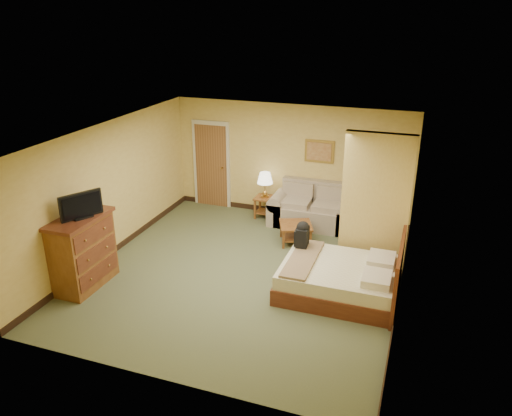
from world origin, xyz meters
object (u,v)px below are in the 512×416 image
at_px(coffee_table, 296,229).
at_px(dresser, 83,251).
at_px(loveseat, 313,212).
at_px(bed, 343,279).

height_order(coffee_table, dresser, dresser).
bearing_deg(coffee_table, loveseat, 83.19).
bearing_deg(bed, dresser, -164.40).
height_order(dresser, bed, dresser).
height_order(loveseat, bed, bed).
bearing_deg(dresser, loveseat, 51.02).
relative_size(loveseat, coffee_table, 2.28).
height_order(coffee_table, bed, bed).
distance_m(coffee_table, bed, 2.11).
xyz_separation_m(loveseat, dresser, (-3.14, -3.88, 0.35)).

